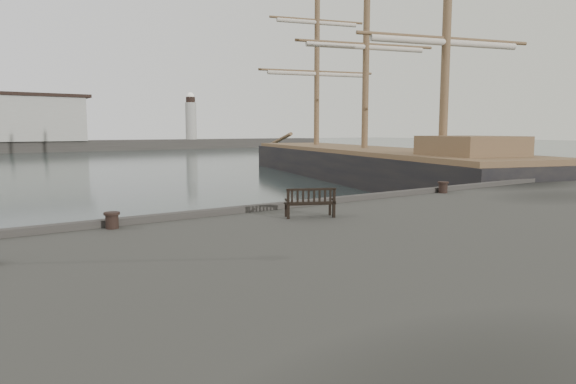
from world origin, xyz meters
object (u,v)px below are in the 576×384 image
bollard_right (443,187)px  bench (310,208)px  bollard_left (112,220)px  tall_ship_main (364,170)px

bollard_right → bench: bearing=-169.0°
bench → bollard_left: 5.20m
bollard_left → bollard_right: (12.59, 0.01, 0.01)m
bench → bollard_right: 7.73m
bollard_right → tall_ship_main: size_ratio=0.01×
bollard_left → tall_ship_main: (25.41, 17.95, -1.04)m
tall_ship_main → bollard_left: bearing=-128.4°
bollard_left → tall_ship_main: 31.13m
bollard_left → tall_ship_main: bearing=35.2°
bench → tall_ship_main: size_ratio=0.04×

